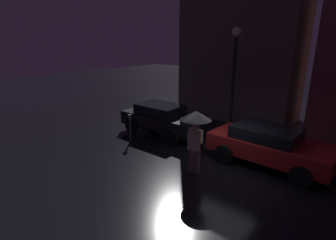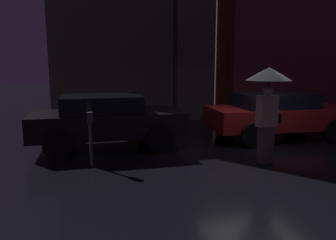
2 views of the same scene
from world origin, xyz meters
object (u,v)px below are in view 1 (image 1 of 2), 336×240
object	(u,v)px
street_lamp_near	(234,64)
pedestrian_with_umbrella	(196,126)
parked_car_black	(162,118)
parked_car_red	(268,145)
parking_meter	(130,125)

from	to	relation	value
street_lamp_near	pedestrian_with_umbrella	bearing A→B (deg)	-78.22
parked_car_black	parked_car_red	bearing A→B (deg)	-1.28
parked_car_red	street_lamp_near	distance (m)	4.23
parked_car_red	pedestrian_with_umbrella	distance (m)	2.90
street_lamp_near	parking_meter	bearing A→B (deg)	-127.69
pedestrian_with_umbrella	parking_meter	distance (m)	4.00
parked_car_black	pedestrian_with_umbrella	size ratio (longest dim) A/B	1.86
pedestrian_with_umbrella	parking_meter	xyz separation A→B (m)	(-3.83, 0.67, -0.91)
parked_car_black	parking_meter	distance (m)	1.68
street_lamp_near	parked_car_black	bearing A→B (deg)	-138.95
parked_car_black	street_lamp_near	distance (m)	4.12
parked_car_red	parking_meter	distance (m)	5.68
parked_car_black	parking_meter	world-z (taller)	parked_car_black
parked_car_black	pedestrian_with_umbrella	bearing A→B (deg)	-34.50
parked_car_black	pedestrian_with_umbrella	distance (m)	4.19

